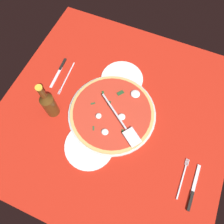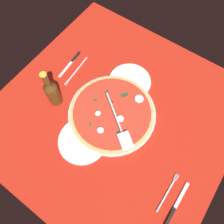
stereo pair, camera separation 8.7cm
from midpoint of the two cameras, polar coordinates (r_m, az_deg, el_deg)
name	(u,v)px [view 1 (the left image)]	position (r cm, az deg, el deg)	size (l,w,h in cm)	color
ground_plane	(115,113)	(105.20, -1.55, -0.46)	(112.11, 112.11, 0.80)	#B52012
checker_pattern	(115,112)	(104.79, -1.56, -0.37)	(112.11, 112.11, 0.10)	silver
pizza_pan	(112,113)	(103.92, -2.39, -0.60)	(43.24, 43.24, 1.26)	#ADB7B8
dinner_plate_left	(89,146)	(99.78, -8.66, -9.31)	(23.03, 23.03, 1.00)	white
dinner_plate_right	(122,79)	(113.38, 0.50, 8.78)	(22.30, 22.30, 1.00)	white
pizza	(112,112)	(102.72, -2.35, -0.28)	(41.18, 41.18, 2.60)	#DFA85C
pizza_server	(121,121)	(98.40, 0.06, -2.76)	(19.97, 26.10, 1.00)	silver
place_setting_near	(188,185)	(100.11, 17.38, -18.61)	(20.72, 12.01, 1.40)	white
place_setting_far	(63,74)	(119.15, -15.20, 9.64)	(21.72, 13.65, 1.40)	white
beer_bottle	(49,104)	(102.32, -19.11, 1.91)	(6.35, 6.35, 23.87)	#4E2F11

